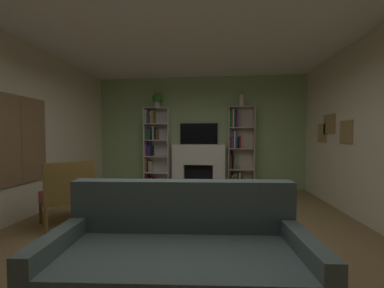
# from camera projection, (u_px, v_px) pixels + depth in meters

# --- Properties ---
(ground_plane) EXTENTS (7.09, 7.09, 0.00)m
(ground_plane) POSITION_uv_depth(u_px,v_px,m) (182.00, 244.00, 2.64)
(ground_plane) COLOR olive
(wall_back_accent) EXTENTS (5.40, 0.06, 2.85)m
(wall_back_accent) POSITION_uv_depth(u_px,v_px,m) (199.00, 133.00, 5.56)
(wall_back_accent) COLOR #97B57E
(wall_back_accent) RESTS_ON ground_plane
(ceiling) EXTENTS (5.40, 6.02, 0.06)m
(ceiling) POSITION_uv_depth(u_px,v_px,m) (182.00, 5.00, 2.54)
(ceiling) COLOR white
(ceiling) RESTS_ON wall_back_accent
(fireplace) EXTENTS (1.42, 0.55, 1.13)m
(fireplace) POSITION_uv_depth(u_px,v_px,m) (199.00, 165.00, 5.43)
(fireplace) COLOR white
(fireplace) RESTS_ON ground_plane
(tv) EXTENTS (0.95, 0.06, 0.53)m
(tv) POSITION_uv_depth(u_px,v_px,m) (199.00, 134.00, 5.50)
(tv) COLOR black
(tv) RESTS_ON fireplace
(bookshelf_left) EXTENTS (0.63, 0.34, 2.06)m
(bookshelf_left) POSITION_uv_depth(u_px,v_px,m) (155.00, 147.00, 5.53)
(bookshelf_left) COLOR silver
(bookshelf_left) RESTS_ON ground_plane
(bookshelf_right) EXTENTS (0.63, 0.28, 2.06)m
(bookshelf_right) POSITION_uv_depth(u_px,v_px,m) (238.00, 150.00, 5.34)
(bookshelf_right) COLOR beige
(bookshelf_right) RESTS_ON ground_plane
(potted_plant) EXTENTS (0.25, 0.25, 0.36)m
(potted_plant) POSITION_uv_depth(u_px,v_px,m) (157.00, 100.00, 5.46)
(potted_plant) COLOR beige
(potted_plant) RESTS_ON bookshelf_left
(vase_with_flowers) EXTENTS (0.11, 0.11, 0.47)m
(vase_with_flowers) POSITION_uv_depth(u_px,v_px,m) (242.00, 99.00, 5.24)
(vase_with_flowers) COLOR beige
(vase_with_flowers) RESTS_ON bookshelf_right
(couch) EXTENTS (2.14, 0.98, 0.90)m
(couch) POSITION_uv_depth(u_px,v_px,m) (180.00, 261.00, 1.78)
(couch) COLOR #4C5E5B
(couch) RESTS_ON ground_plane
(armchair) EXTENTS (0.87, 0.87, 0.97)m
(armchair) POSITION_uv_depth(u_px,v_px,m) (68.00, 192.00, 3.19)
(armchair) COLOR brown
(armchair) RESTS_ON ground_plane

